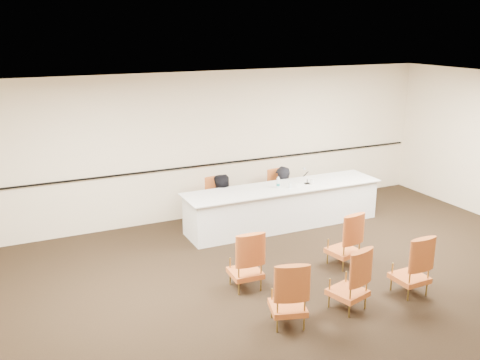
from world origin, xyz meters
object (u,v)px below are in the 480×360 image
panelist_second (220,213)px  aud_chair_back_mid (348,278)px  panelist_main (281,203)px  aud_chair_front_right (344,239)px  panelist_second_chair (220,202)px  aud_chair_front_left (245,259)px  aud_chair_back_left (288,292)px  coffee_cup (312,182)px  panelist_main_chair (281,193)px  microphone (307,177)px  panel_table (283,206)px  drinking_glass (290,186)px  water_bottle (278,182)px  aud_chair_back_right (411,264)px

panelist_second → aud_chair_back_mid: (0.31, -3.83, 0.23)m
panelist_main → aud_chair_front_right: 2.65m
panelist_second_chair → aud_chair_front_left: bearing=-104.9°
panelist_second_chair → aud_chair_back_left: 3.89m
panelist_main → panelist_second: 1.41m
panelist_second → coffee_cup: (1.68, -0.72, 0.63)m
panelist_main_chair → microphone: bearing=-71.0°
panel_table → aud_chair_back_mid: aud_chair_back_mid is taller
microphone → coffee_cup: size_ratio=2.57×
panelist_second → drinking_glass: size_ratio=15.99×
aud_chair_front_left → panel_table: bearing=51.8°
water_bottle → drinking_glass: 0.24m
aud_chair_back_right → aud_chair_front_right: bearing=103.3°
panel_table → panelist_main: (0.29, 0.59, -0.15)m
panelist_second → microphone: (1.62, -0.65, 0.73)m
panel_table → panelist_second_chair: size_ratio=4.27×
panelist_main_chair → aud_chair_back_right: bearing=-89.6°
panelist_main → aud_chair_front_left: (-2.13, -2.65, 0.22)m
coffee_cup → aud_chair_front_left: bearing=-141.2°
water_bottle → drinking_glass: (0.20, -0.12, -0.06)m
drinking_glass → aud_chair_front_left: size_ratio=0.11×
panelist_second_chair → drinking_glass: bearing=-31.6°
panel_table → drinking_glass: size_ratio=40.59×
aud_chair_back_mid → aud_chair_back_right: 1.11m
aud_chair_front_right → aud_chair_back_right: size_ratio=1.00×
microphone → aud_chair_back_mid: bearing=-103.8°
panelist_main_chair → water_bottle: 0.87m
panelist_second_chair → aud_chair_back_right: 4.11m
aud_chair_front_right → aud_chair_back_mid: bearing=-133.2°
panelist_main → panelist_second: (-1.41, 0.01, -0.01)m
microphone → coffee_cup: bearing=-42.5°
panelist_main → microphone: 0.98m
aud_chair_back_right → microphone: bearing=85.2°
panelist_main → aud_chair_back_right: bearing=97.6°
panel_table → aud_chair_back_left: size_ratio=4.27×
panelist_second → aud_chair_back_left: panelist_second is taller
water_bottle → aud_chair_back_mid: size_ratio=0.23×
panelist_main → coffee_cup: 0.99m
panel_table → panelist_main_chair: (0.29, 0.59, 0.07)m
coffee_cup → aud_chair_front_right: (-0.58, -1.91, -0.40)m
panelist_second_chair → coffee_cup: panelist_second_chair is taller
panel_table → aud_chair_back_left: bearing=-118.5°
panelist_second_chair → aud_chair_back_mid: same height
panelist_main_chair → aud_chair_front_left: 3.40m
water_bottle → panelist_main_chair: bearing=54.8°
water_bottle → aud_chair_front_right: 2.07m
aud_chair_back_left → panelist_second: bearing=97.3°
drinking_glass → aud_chair_back_right: size_ratio=0.11×
panelist_main → aud_chair_back_left: bearing=69.0°
aud_chair_back_right → aud_chair_back_mid: bearing=177.6°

